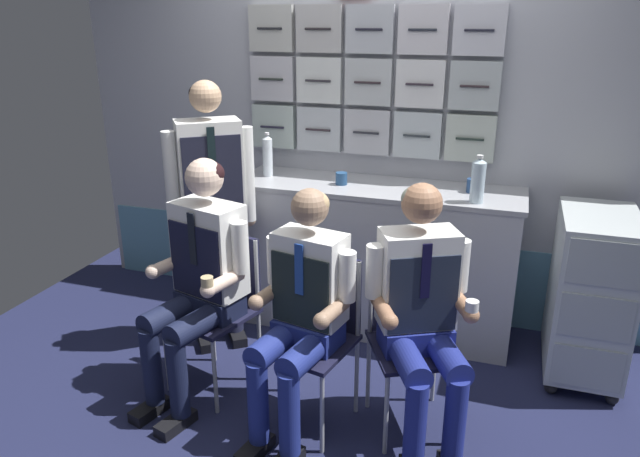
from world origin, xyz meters
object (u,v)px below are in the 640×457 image
(service_trolley, at_px, (590,292))
(crew_member_by_counter, at_px, (422,307))
(folding_chair_right, at_px, (318,320))
(water_bottle_blue_cap, at_px, (478,180))
(crew_member_standing, at_px, (212,196))
(folding_chair_left, at_px, (222,293))
(crew_member_right, at_px, (301,307))
(paper_cup_tan, at_px, (472,185))
(crew_member_left, at_px, (199,271))
(folding_chair_by_counter, at_px, (409,324))

(service_trolley, distance_m, crew_member_by_counter, 1.19)
(folding_chair_right, bearing_deg, water_bottle_blue_cap, 51.32)
(crew_member_standing, distance_m, water_bottle_blue_cap, 1.54)
(folding_chair_left, height_order, crew_member_by_counter, crew_member_by_counter)
(crew_member_right, height_order, crew_member_standing, crew_member_standing)
(crew_member_standing, relative_size, paper_cup_tan, 19.53)
(crew_member_left, distance_m, crew_member_standing, 0.60)
(crew_member_by_counter, distance_m, crew_member_standing, 1.46)
(service_trolley, bearing_deg, folding_chair_left, -160.24)
(folding_chair_left, relative_size, water_bottle_blue_cap, 3.13)
(crew_member_right, height_order, crew_member_by_counter, crew_member_by_counter)
(service_trolley, height_order, folding_chair_left, service_trolley)
(crew_member_left, xyz_separation_m, water_bottle_blue_cap, (1.31, 0.86, 0.37))
(folding_chair_right, height_order, folding_chair_by_counter, same)
(crew_member_left, relative_size, crew_member_standing, 0.80)
(crew_member_standing, xyz_separation_m, paper_cup_tan, (1.45, 0.55, 0.05))
(folding_chair_by_counter, bearing_deg, folding_chair_right, -165.91)
(folding_chair_by_counter, height_order, water_bottle_blue_cap, water_bottle_blue_cap)
(crew_member_by_counter, relative_size, crew_member_standing, 0.78)
(folding_chair_by_counter, distance_m, crew_member_by_counter, 0.24)
(folding_chair_left, bearing_deg, service_trolley, 19.76)
(crew_member_right, bearing_deg, crew_member_left, 167.98)
(crew_member_right, xyz_separation_m, crew_member_standing, (-0.79, 0.64, 0.29))
(paper_cup_tan, bearing_deg, water_bottle_blue_cap, -78.76)
(folding_chair_by_counter, distance_m, water_bottle_blue_cap, 0.95)
(service_trolley, height_order, paper_cup_tan, paper_cup_tan)
(folding_chair_left, bearing_deg, crew_member_by_counter, -7.91)
(service_trolley, height_order, folding_chair_by_counter, service_trolley)
(service_trolley, relative_size, folding_chair_by_counter, 1.13)
(crew_member_by_counter, relative_size, paper_cup_tan, 15.22)
(folding_chair_right, relative_size, crew_member_standing, 0.52)
(crew_member_left, height_order, crew_member_right, crew_member_left)
(folding_chair_right, height_order, crew_member_standing, crew_member_standing)
(crew_member_left, height_order, water_bottle_blue_cap, crew_member_left)
(crew_member_left, xyz_separation_m, folding_chair_right, (0.64, 0.03, -0.19))
(service_trolley, distance_m, folding_chair_by_counter, 1.13)
(folding_chair_right, xyz_separation_m, paper_cup_tan, (0.63, 1.03, 0.48))
(service_trolley, xyz_separation_m, folding_chair_right, (-1.33, -0.81, 0.02))
(crew_member_standing, distance_m, paper_cup_tan, 1.55)
(service_trolley, height_order, crew_member_right, crew_member_right)
(folding_chair_left, distance_m, crew_member_left, 0.25)
(crew_member_right, height_order, folding_chair_by_counter, crew_member_right)
(folding_chair_by_counter, relative_size, paper_cup_tan, 10.24)
(service_trolley, distance_m, crew_member_standing, 2.22)
(folding_chair_by_counter, bearing_deg, folding_chair_left, 179.38)
(folding_chair_right, bearing_deg, paper_cup_tan, 58.72)
(water_bottle_blue_cap, height_order, paper_cup_tan, water_bottle_blue_cap)
(folding_chair_right, xyz_separation_m, water_bottle_blue_cap, (0.67, 0.83, 0.57))
(folding_chair_right, bearing_deg, crew_member_standing, 149.68)
(crew_member_by_counter, xyz_separation_m, water_bottle_blue_cap, (0.15, 0.87, 0.39))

